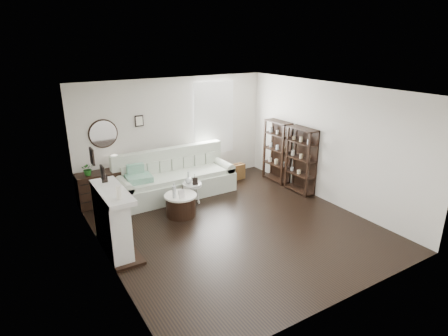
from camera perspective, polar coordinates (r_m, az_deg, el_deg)
room at (r=9.67m, az=-3.49°, el=7.32°), size 5.50×5.50×5.50m
fireplace at (r=6.83m, az=-16.58°, el=-8.07°), size 0.50×1.40×1.84m
shelf_unit_far at (r=9.81m, az=8.09°, el=2.53°), size 0.30×0.80×1.60m
shelf_unit_near at (r=9.16m, az=11.64°, el=1.13°), size 0.30×0.80×1.60m
sofa at (r=9.04m, az=-7.53°, el=-1.85°), size 2.80×0.97×1.09m
quilt at (r=8.52m, az=-12.84°, el=-1.57°), size 0.59×0.49×0.14m
suitcase at (r=9.94m, az=1.54°, el=-0.68°), size 0.63×0.26×0.41m
dresser at (r=8.92m, az=-17.99°, el=-2.88°), size 1.12×0.48×0.74m
table_lamp at (r=8.81m, az=-16.31°, el=0.80°), size 0.22×0.22×0.35m
potted_plant at (r=8.65m, az=-20.04°, el=-0.13°), size 0.29×0.26×0.29m
drum_table at (r=8.00m, az=-6.60°, el=-5.61°), size 0.68×0.68×0.47m
pedestal_table at (r=8.36m, az=-4.88°, el=-2.63°), size 0.44×0.44×0.53m
eiffel_drum at (r=7.94m, az=-6.34°, el=-3.24°), size 0.12×0.12×0.18m
bottle_drum at (r=7.72m, az=-7.61°, el=-3.40°), size 0.08×0.08×0.33m
card_frame_drum at (r=7.71m, az=-6.47°, el=-3.94°), size 0.15×0.08×0.19m
eiffel_ped at (r=8.37m, az=-4.47°, el=-1.62°), size 0.12×0.12×0.17m
flask_ped at (r=8.27m, az=-5.45°, el=-1.47°), size 0.15×0.15×0.29m
card_frame_ped at (r=8.22m, az=-4.43°, el=-2.04°), size 0.13×0.07×0.16m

